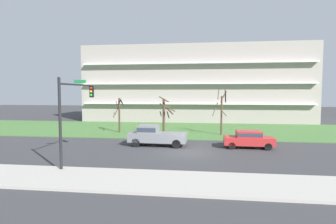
% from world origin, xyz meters
% --- Properties ---
extents(ground, '(160.00, 160.00, 0.00)m').
position_xyz_m(ground, '(0.00, 0.00, 0.00)').
color(ground, '#38383A').
extents(sidewalk_curb_near, '(80.00, 4.00, 0.15)m').
position_xyz_m(sidewalk_curb_near, '(0.00, -8.00, 0.07)').
color(sidewalk_curb_near, '#ADA89E').
rests_on(sidewalk_curb_near, ground).
extents(grass_lawn_strip, '(80.00, 16.00, 0.08)m').
position_xyz_m(grass_lawn_strip, '(0.00, 14.00, 0.04)').
color(grass_lawn_strip, '#477238').
rests_on(grass_lawn_strip, ground).
extents(apartment_building, '(38.69, 12.09, 12.99)m').
position_xyz_m(apartment_building, '(0.00, 27.57, 6.50)').
color(apartment_building, '#9E938C').
rests_on(apartment_building, ground).
extents(tree_far_left, '(1.38, 1.42, 4.36)m').
position_xyz_m(tree_far_left, '(-9.03, 10.08, 2.45)').
color(tree_far_left, '#423023').
rests_on(tree_far_left, ground).
extents(tree_left, '(1.97, 1.94, 4.62)m').
position_xyz_m(tree_left, '(-3.17, 9.03, 2.39)').
color(tree_left, '#4C3828').
rests_on(tree_left, ground).
extents(tree_center, '(1.69, 1.69, 5.42)m').
position_xyz_m(tree_center, '(3.45, 9.69, 2.82)').
color(tree_center, '#4C3828').
rests_on(tree_center, ground).
extents(pickup_gray_near_left, '(5.47, 2.19, 1.95)m').
position_xyz_m(pickup_gray_near_left, '(-3.14, 2.51, 1.02)').
color(pickup_gray_near_left, slate).
rests_on(pickup_gray_near_left, ground).
extents(sedan_red_center_left, '(4.43, 1.87, 1.57)m').
position_xyz_m(sedan_red_center_left, '(5.43, 2.50, 0.87)').
color(sedan_red_center_left, '#B22828').
rests_on(sedan_red_center_left, ground).
extents(traffic_signal_mast, '(0.90, 5.44, 5.98)m').
position_xyz_m(traffic_signal_mast, '(-7.63, -4.71, 4.12)').
color(traffic_signal_mast, black).
rests_on(traffic_signal_mast, ground).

